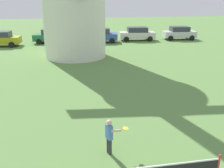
{
  "coord_description": "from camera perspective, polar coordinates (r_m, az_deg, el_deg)",
  "views": [
    {
      "loc": [
        -0.82,
        -3.11,
        5.1
      ],
      "look_at": [
        0.48,
        4.1,
        2.56
      ],
      "focal_mm": 41.1,
      "sensor_mm": 36.0,
      "label": 1
    }
  ],
  "objects": [
    {
      "name": "player_far",
      "position": [
        8.7,
        -0.48,
        -11.19
      ],
      "size": [
        0.8,
        0.41,
        1.26
      ],
      "color": "#333338",
      "rests_on": "ground_plane"
    },
    {
      "name": "parked_car_green",
      "position": [
        29.96,
        -12.75,
        10.41
      ],
      "size": [
        4.69,
        2.44,
        1.56
      ],
      "color": "#1E6638",
      "rests_on": "ground_plane"
    },
    {
      "name": "parked_car_cream",
      "position": [
        31.17,
        5.62,
        11.1
      ],
      "size": [
        4.26,
        2.19,
        1.56
      ],
      "color": "silver",
      "rests_on": "ground_plane"
    },
    {
      "name": "parked_car_blue",
      "position": [
        29.8,
        -2.67,
        10.8
      ],
      "size": [
        4.11,
        2.33,
        1.56
      ],
      "color": "#334C99",
      "rests_on": "ground_plane"
    },
    {
      "name": "parked_car_silver",
      "position": [
        32.74,
        14.74,
        10.96
      ],
      "size": [
        3.97,
        2.17,
        1.56
      ],
      "color": "silver",
      "rests_on": "ground_plane"
    }
  ]
}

